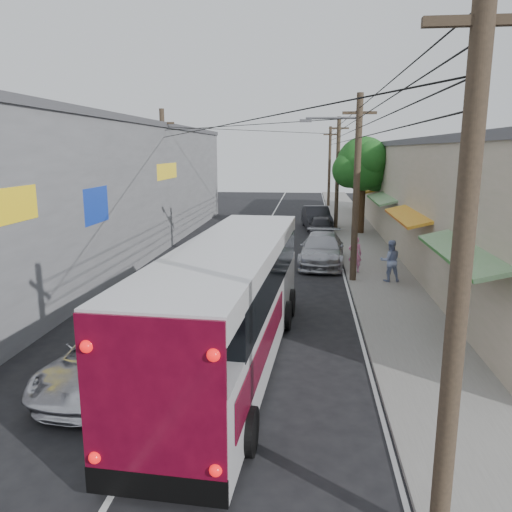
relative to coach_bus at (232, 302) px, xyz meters
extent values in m
plane|color=black|center=(-1.21, -4.10, -1.73)|extent=(120.00, 120.00, 0.00)
cube|color=slate|center=(5.29, 15.90, -1.67)|extent=(3.00, 80.00, 0.12)
cube|color=#B5A38F|center=(9.79, 17.90, 1.27)|extent=(6.00, 40.00, 6.00)
cube|color=#4C4C51|center=(9.79, 17.90, 4.37)|extent=(6.20, 40.00, 0.30)
cube|color=#1A7319|center=(6.49, 1.90, 1.17)|extent=(1.39, 6.00, 0.46)
cube|color=#CB5317|center=(6.49, 9.90, 1.17)|extent=(1.39, 6.00, 0.46)
cube|color=#1A7319|center=(6.49, 17.90, 1.17)|extent=(1.39, 6.00, 0.46)
cube|color=#CB5317|center=(6.49, 25.90, 1.17)|extent=(1.39, 6.00, 0.46)
cube|color=#1A7319|center=(6.49, 33.90, 1.17)|extent=(1.39, 6.00, 0.46)
cube|color=gray|center=(-9.71, 13.90, 1.77)|extent=(7.00, 36.00, 7.00)
cube|color=#4C4C51|center=(-9.71, 13.90, 5.37)|extent=(7.20, 36.00, 0.30)
cube|color=yellow|center=(-6.26, -0.10, 2.47)|extent=(0.12, 3.50, 1.00)
cube|color=#1433A5|center=(-6.26, 5.90, 1.87)|extent=(0.12, 2.20, 1.40)
cube|color=yellow|center=(-6.26, 15.90, 2.77)|extent=(0.12, 4.00, 0.90)
cylinder|color=#473828|center=(3.99, -6.10, 2.27)|extent=(0.28, 0.28, 8.00)
cube|color=#473828|center=(3.99, -6.10, 5.47)|extent=(1.40, 0.12, 0.12)
cylinder|color=#473828|center=(3.99, 8.90, 2.27)|extent=(0.28, 0.28, 8.00)
cube|color=#473828|center=(3.99, 8.90, 5.47)|extent=(1.40, 0.12, 0.12)
cylinder|color=#473828|center=(3.99, 23.90, 2.27)|extent=(0.28, 0.28, 8.00)
cube|color=#473828|center=(3.99, 23.90, 5.47)|extent=(1.40, 0.12, 0.12)
cylinder|color=#473828|center=(3.99, 38.90, 2.27)|extent=(0.28, 0.28, 8.00)
cube|color=#473828|center=(3.99, 38.90, 5.47)|extent=(1.40, 0.12, 0.12)
cylinder|color=#473828|center=(-6.41, 15.90, 2.27)|extent=(0.28, 0.28, 8.00)
cube|color=#473828|center=(-6.41, 15.90, 5.47)|extent=(1.40, 0.12, 0.12)
cylinder|color=#59595E|center=(2.89, 8.90, 5.27)|extent=(2.20, 0.10, 0.10)
cube|color=#59595E|center=(1.79, 8.90, 5.17)|extent=(0.50, 0.18, 0.12)
cylinder|color=#3F2B19|center=(5.59, 21.90, 0.27)|extent=(0.44, 0.44, 4.00)
sphere|color=#16541A|center=(5.59, 21.90, 3.07)|extent=(3.60, 3.60, 3.60)
sphere|color=#16541A|center=(6.59, 22.50, 2.47)|extent=(2.60, 2.60, 2.60)
sphere|color=#16541A|center=(4.69, 21.50, 2.67)|extent=(2.40, 2.40, 2.40)
sphere|color=#16541A|center=(5.99, 20.90, 3.47)|extent=(2.20, 2.20, 2.20)
sphere|color=#16541A|center=(5.29, 22.80, 3.27)|extent=(2.00, 2.00, 2.00)
cube|color=silver|center=(-0.01, -0.10, -0.63)|extent=(3.05, 11.55, 1.81)
cube|color=black|center=(0.02, 0.38, 0.70)|extent=(2.95, 9.65, 0.95)
cube|color=silver|center=(-0.01, -0.10, 1.37)|extent=(3.05, 11.55, 0.48)
cube|color=maroon|center=(-0.34, -5.82, 0.18)|extent=(2.36, 0.21, 2.76)
cube|color=black|center=(-0.34, -5.82, -1.30)|extent=(2.38, 0.23, 0.48)
sphere|color=red|center=(-1.34, -5.79, -0.87)|extent=(0.21, 0.21, 0.21)
sphere|color=red|center=(0.66, -5.91, -0.87)|extent=(0.21, 0.21, 0.21)
sphere|color=red|center=(-1.34, -5.79, 1.04)|extent=(0.21, 0.21, 0.21)
sphere|color=red|center=(0.66, -5.91, 1.04)|extent=(0.21, 0.21, 0.21)
cylinder|color=black|center=(-1.43, -4.02, -1.25)|extent=(0.34, 0.97, 0.95)
cylinder|color=black|center=(0.95, -4.16, -1.25)|extent=(0.34, 0.97, 0.95)
cylinder|color=black|center=(-1.03, 2.83, -1.25)|extent=(0.34, 0.97, 0.95)
cylinder|color=black|center=(1.35, 2.69, -1.25)|extent=(0.34, 0.97, 0.95)
cylinder|color=black|center=(-0.94, 4.25, -1.25)|extent=(0.34, 0.97, 0.95)
cylinder|color=black|center=(1.43, 4.11, -1.25)|extent=(0.34, 0.97, 0.95)
imported|color=silver|center=(-2.83, -1.60, -1.06)|extent=(2.65, 4.95, 1.32)
imported|color=#A5A6AD|center=(2.72, 12.34, -0.95)|extent=(2.50, 5.46, 1.55)
imported|color=#26262B|center=(2.85, 20.68, -1.05)|extent=(1.67, 4.00, 1.36)
imported|color=black|center=(2.59, 24.09, -0.91)|extent=(2.36, 5.16, 1.64)
imported|color=pink|center=(4.19, 10.39, -0.77)|extent=(0.63, 0.44, 1.68)
imported|color=#8596C2|center=(5.55, 8.83, -0.70)|extent=(0.94, 0.76, 1.81)
camera|label=1|loc=(2.00, -12.66, 3.98)|focal=35.00mm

